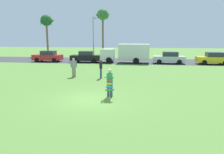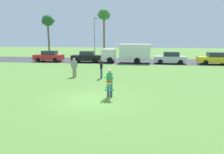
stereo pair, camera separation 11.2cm
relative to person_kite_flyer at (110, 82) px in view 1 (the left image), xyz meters
name	(u,v)px [view 1 (the left image)]	position (x,y,z in m)	size (l,w,h in m)	color
ground_plane	(92,99)	(-0.95, -0.62, -0.95)	(120.00, 120.00, 0.00)	#568438
road_strip	(122,61)	(-0.95, 19.70, -0.95)	(120.00, 8.00, 0.01)	#38383D
person_kite_flyer	(110,82)	(0.00, 0.00, 0.00)	(0.58, 0.68, 1.73)	#384772
kite_held	(109,88)	(0.06, -0.61, -0.21)	(0.53, 0.70, 1.11)	red
parked_car_red	(48,56)	(-11.74, 17.30, -0.18)	(4.23, 1.89, 1.60)	red
parked_car_black	(86,57)	(-6.01, 17.30, -0.18)	(4.26, 1.95, 1.60)	black
parked_truck_white_box	(128,53)	(0.04, 17.30, 0.46)	(6.74, 2.22, 2.62)	silver
parked_car_silver	(169,58)	(5.64, 17.30, -0.18)	(4.23, 1.89, 1.60)	silver
parked_car_yellow	(213,59)	(11.34, 17.30, -0.18)	(4.25, 1.93, 1.60)	yellow
palm_tree_left_near	(46,22)	(-15.83, 26.49, 5.37)	(2.58, 2.71, 7.68)	brown
palm_tree_right_near	(103,17)	(-5.41, 28.01, 6.36)	(2.58, 2.71, 8.75)	brown
streetlight_pole	(93,34)	(-6.45, 24.54, 3.05)	(0.24, 1.65, 7.00)	#9E9EA3
person_walker_near	(101,68)	(-1.63, 5.75, -0.02)	(0.25, 0.57, 1.73)	#384772
person_walker_far	(74,67)	(-4.19, 6.06, -0.02)	(0.54, 0.34, 1.73)	gray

